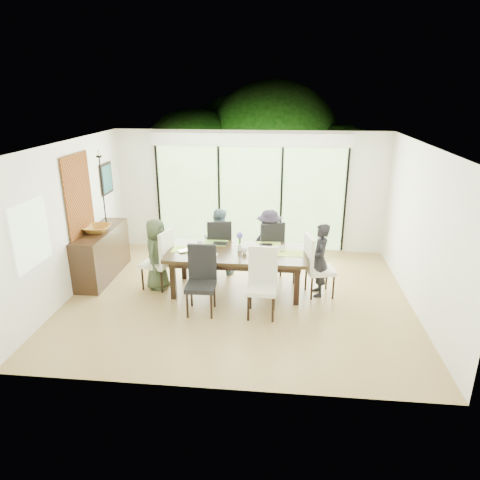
# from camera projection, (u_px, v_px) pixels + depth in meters

# --- Properties ---
(floor) EXTENTS (6.00, 5.00, 0.01)m
(floor) POSITION_uv_depth(u_px,v_px,m) (239.00, 297.00, 7.68)
(floor) COLOR olive
(floor) RESTS_ON ground
(ceiling) EXTENTS (6.00, 5.00, 0.01)m
(ceiling) POSITION_uv_depth(u_px,v_px,m) (238.00, 144.00, 6.77)
(ceiling) COLOR white
(ceiling) RESTS_ON wall_back
(wall_back) EXTENTS (6.00, 0.02, 2.70)m
(wall_back) POSITION_uv_depth(u_px,v_px,m) (250.00, 192.00, 9.58)
(wall_back) COLOR white
(wall_back) RESTS_ON floor
(wall_front) EXTENTS (6.00, 0.02, 2.70)m
(wall_front) POSITION_uv_depth(u_px,v_px,m) (216.00, 292.00, 4.87)
(wall_front) COLOR beige
(wall_front) RESTS_ON floor
(wall_left) EXTENTS (0.02, 5.00, 2.70)m
(wall_left) POSITION_uv_depth(u_px,v_px,m) (69.00, 220.00, 7.51)
(wall_left) COLOR white
(wall_left) RESTS_ON floor
(wall_right) EXTENTS (0.02, 5.00, 2.70)m
(wall_right) POSITION_uv_depth(u_px,v_px,m) (423.00, 231.00, 6.94)
(wall_right) COLOR white
(wall_right) RESTS_ON floor
(glass_doors) EXTENTS (4.20, 0.02, 2.30)m
(glass_doors) POSITION_uv_depth(u_px,v_px,m) (250.00, 199.00, 9.59)
(glass_doors) COLOR #598C3F
(glass_doors) RESTS_ON wall_back
(blinds_header) EXTENTS (4.40, 0.06, 0.28)m
(blinds_header) POSITION_uv_depth(u_px,v_px,m) (250.00, 140.00, 9.15)
(blinds_header) COLOR white
(blinds_header) RESTS_ON wall_back
(mullion_a) EXTENTS (0.05, 0.04, 2.30)m
(mullion_a) POSITION_uv_depth(u_px,v_px,m) (159.00, 196.00, 9.78)
(mullion_a) COLOR black
(mullion_a) RESTS_ON wall_back
(mullion_b) EXTENTS (0.05, 0.04, 2.30)m
(mullion_b) POSITION_uv_depth(u_px,v_px,m) (219.00, 198.00, 9.65)
(mullion_b) COLOR black
(mullion_b) RESTS_ON wall_back
(mullion_c) EXTENTS (0.05, 0.04, 2.30)m
(mullion_c) POSITION_uv_depth(u_px,v_px,m) (281.00, 200.00, 9.52)
(mullion_c) COLOR black
(mullion_c) RESTS_ON wall_back
(mullion_d) EXTENTS (0.05, 0.04, 2.30)m
(mullion_d) POSITION_uv_depth(u_px,v_px,m) (345.00, 201.00, 9.38)
(mullion_d) COLOR black
(mullion_d) RESTS_ON wall_back
(side_window) EXTENTS (0.02, 0.90, 1.00)m
(side_window) POSITION_uv_depth(u_px,v_px,m) (31.00, 234.00, 6.34)
(side_window) COLOR #8CAD7F
(side_window) RESTS_ON wall_left
(deck) EXTENTS (6.00, 1.80, 0.10)m
(deck) POSITION_uv_depth(u_px,v_px,m) (253.00, 238.00, 10.88)
(deck) COLOR brown
(deck) RESTS_ON ground
(rail_top) EXTENTS (6.00, 0.08, 0.06)m
(rail_top) POSITION_uv_depth(u_px,v_px,m) (255.00, 207.00, 11.43)
(rail_top) COLOR #4F3A22
(rail_top) RESTS_ON deck
(foliage_left) EXTENTS (3.20, 3.20, 3.20)m
(foliage_left) POSITION_uv_depth(u_px,v_px,m) (195.00, 166.00, 12.24)
(foliage_left) COLOR #14380F
(foliage_left) RESTS_ON ground
(foliage_mid) EXTENTS (4.00, 4.00, 4.00)m
(foliage_mid) POSITION_uv_depth(u_px,v_px,m) (273.00, 151.00, 12.47)
(foliage_mid) COLOR #14380F
(foliage_mid) RESTS_ON ground
(foliage_right) EXTENTS (2.80, 2.80, 2.80)m
(foliage_right) POSITION_uv_depth(u_px,v_px,m) (337.00, 176.00, 11.73)
(foliage_right) COLOR #14380F
(foliage_right) RESTS_ON ground
(foliage_far) EXTENTS (3.60, 3.60, 3.60)m
(foliage_far) POSITION_uv_depth(u_px,v_px,m) (241.00, 154.00, 13.28)
(foliage_far) COLOR #14380F
(foliage_far) RESTS_ON ground
(table_top) EXTENTS (2.48, 1.14, 0.06)m
(table_top) POSITION_uv_depth(u_px,v_px,m) (237.00, 253.00, 7.68)
(table_top) COLOR black
(table_top) RESTS_ON floor
(table_apron) EXTENTS (2.28, 0.93, 0.10)m
(table_apron) POSITION_uv_depth(u_px,v_px,m) (237.00, 258.00, 7.71)
(table_apron) COLOR black
(table_apron) RESTS_ON floor
(table_leg_fl) EXTENTS (0.09, 0.09, 0.71)m
(table_leg_fl) POSITION_uv_depth(u_px,v_px,m) (173.00, 280.00, 7.51)
(table_leg_fl) COLOR black
(table_leg_fl) RESTS_ON floor
(table_leg_fr) EXTENTS (0.09, 0.09, 0.71)m
(table_leg_fr) POSITION_uv_depth(u_px,v_px,m) (297.00, 286.00, 7.30)
(table_leg_fr) COLOR black
(table_leg_fr) RESTS_ON floor
(table_leg_bl) EXTENTS (0.09, 0.09, 0.71)m
(table_leg_bl) POSITION_uv_depth(u_px,v_px,m) (184.00, 262.00, 8.32)
(table_leg_bl) COLOR black
(table_leg_bl) RESTS_ON floor
(table_leg_br) EXTENTS (0.09, 0.09, 0.71)m
(table_leg_br) POSITION_uv_depth(u_px,v_px,m) (296.00, 266.00, 8.11)
(table_leg_br) COLOR black
(table_leg_br) RESTS_ON floor
(chair_left_end) EXTENTS (0.57, 0.57, 1.14)m
(chair_left_end) POSITION_uv_depth(u_px,v_px,m) (156.00, 259.00, 7.88)
(chair_left_end) COLOR white
(chair_left_end) RESTS_ON floor
(chair_right_end) EXTENTS (0.57, 0.57, 1.14)m
(chair_right_end) POSITION_uv_depth(u_px,v_px,m) (321.00, 265.00, 7.60)
(chair_right_end) COLOR white
(chair_right_end) RESTS_ON floor
(chair_far_left) EXTENTS (0.56, 0.56, 1.14)m
(chair_far_left) POSITION_uv_depth(u_px,v_px,m) (219.00, 245.00, 8.58)
(chair_far_left) COLOR black
(chair_far_left) RESTS_ON floor
(chair_far_right) EXTENTS (0.60, 0.60, 1.14)m
(chair_far_right) POSITION_uv_depth(u_px,v_px,m) (269.00, 247.00, 8.48)
(chair_far_right) COLOR black
(chair_far_right) RESTS_ON floor
(chair_near_left) EXTENTS (0.49, 0.49, 1.14)m
(chair_near_left) POSITION_uv_depth(u_px,v_px,m) (201.00, 281.00, 6.97)
(chair_near_left) COLOR black
(chair_near_left) RESTS_ON floor
(chair_near_right) EXTENTS (0.48, 0.48, 1.14)m
(chair_near_right) POSITION_uv_depth(u_px,v_px,m) (262.00, 284.00, 6.88)
(chair_near_right) COLOR silver
(chair_near_right) RESTS_ON floor
(person_left_end) EXTENTS (0.46, 0.66, 1.33)m
(person_left_end) POSITION_uv_depth(u_px,v_px,m) (157.00, 254.00, 7.85)
(person_left_end) COLOR #38452E
(person_left_end) RESTS_ON floor
(person_right_end) EXTENTS (0.44, 0.65, 1.33)m
(person_right_end) POSITION_uv_depth(u_px,v_px,m) (320.00, 260.00, 7.57)
(person_right_end) COLOR black
(person_right_end) RESTS_ON floor
(person_far_left) EXTENTS (0.68, 0.49, 1.33)m
(person_far_left) POSITION_uv_depth(u_px,v_px,m) (219.00, 241.00, 8.53)
(person_far_left) COLOR slate
(person_far_left) RESTS_ON floor
(person_far_right) EXTENTS (0.69, 0.51, 1.33)m
(person_far_right) POSITION_uv_depth(u_px,v_px,m) (269.00, 242.00, 8.43)
(person_far_right) COLOR #261F2F
(person_far_right) RESTS_ON floor
(placemat_left) EXTENTS (0.46, 0.33, 0.01)m
(placemat_left) POSITION_uv_depth(u_px,v_px,m) (185.00, 249.00, 7.76)
(placemat_left) COLOR #90C044
(placemat_left) RESTS_ON table_top
(placemat_right) EXTENTS (0.46, 0.33, 0.01)m
(placemat_right) POSITION_uv_depth(u_px,v_px,m) (290.00, 253.00, 7.58)
(placemat_right) COLOR #99B842
(placemat_right) RESTS_ON table_top
(placemat_far_l) EXTENTS (0.46, 0.33, 0.01)m
(placemat_far_l) POSITION_uv_depth(u_px,v_px,m) (215.00, 243.00, 8.09)
(placemat_far_l) COLOR #80B841
(placemat_far_l) RESTS_ON table_top
(placemat_far_r) EXTENTS (0.46, 0.33, 0.01)m
(placemat_far_r) POSITION_uv_depth(u_px,v_px,m) (268.00, 245.00, 7.99)
(placemat_far_r) COLOR #A4C144
(placemat_far_r) RESTS_ON table_top
(placemat_paper) EXTENTS (0.46, 0.33, 0.01)m
(placemat_paper) POSITION_uv_depth(u_px,v_px,m) (204.00, 256.00, 7.44)
(placemat_paper) COLOR white
(placemat_paper) RESTS_ON table_top
(tablet_far_l) EXTENTS (0.27, 0.19, 0.01)m
(tablet_far_l) POSITION_uv_depth(u_px,v_px,m) (220.00, 243.00, 8.03)
(tablet_far_l) COLOR black
(tablet_far_l) RESTS_ON table_top
(tablet_far_r) EXTENTS (0.25, 0.18, 0.01)m
(tablet_far_r) POSITION_uv_depth(u_px,v_px,m) (265.00, 245.00, 7.95)
(tablet_far_r) COLOR black
(tablet_far_r) RESTS_ON table_top
(papers) EXTENTS (0.31, 0.23, 0.00)m
(papers) POSITION_uv_depth(u_px,v_px,m) (276.00, 254.00, 7.56)
(papers) COLOR white
(papers) RESTS_ON table_top
(platter_base) EXTENTS (0.27, 0.27, 0.02)m
(platter_base) POSITION_uv_depth(u_px,v_px,m) (203.00, 255.00, 7.44)
(platter_base) COLOR white
(platter_base) RESTS_ON table_top
(platter_snacks) EXTENTS (0.21, 0.21, 0.01)m
(platter_snacks) POSITION_uv_depth(u_px,v_px,m) (203.00, 254.00, 7.43)
(platter_snacks) COLOR orange
(platter_snacks) RESTS_ON table_top
(vase) EXTENTS (0.08, 0.08, 0.12)m
(vase) POSITION_uv_depth(u_px,v_px,m) (240.00, 247.00, 7.69)
(vase) COLOR silver
(vase) RESTS_ON table_top
(hyacinth_stems) EXTENTS (0.04, 0.04, 0.17)m
(hyacinth_stems) POSITION_uv_depth(u_px,v_px,m) (240.00, 241.00, 7.65)
(hyacinth_stems) COLOR #337226
(hyacinth_stems) RESTS_ON table_top
(hyacinth_blooms) EXTENTS (0.11, 0.11, 0.11)m
(hyacinth_blooms) POSITION_uv_depth(u_px,v_px,m) (240.00, 235.00, 7.61)
(hyacinth_blooms) COLOR #534EC3
(hyacinth_blooms) RESTS_ON table_top
(laptop) EXTENTS (0.40, 0.38, 0.03)m
(laptop) POSITION_uv_depth(u_px,v_px,m) (189.00, 251.00, 7.65)
(laptop) COLOR silver
(laptop) RESTS_ON table_top
(cup_a) EXTENTS (0.17, 0.17, 0.10)m
(cup_a) POSITION_uv_depth(u_px,v_px,m) (200.00, 245.00, 7.86)
(cup_a) COLOR white
(cup_a) RESTS_ON table_top
(cup_b) EXTENTS (0.15, 0.15, 0.10)m
(cup_b) POSITION_uv_depth(u_px,v_px,m) (245.00, 251.00, 7.55)
(cup_b) COLOR white
(cup_b) RESTS_ON table_top
(cup_c) EXTENTS (0.18, 0.18, 0.10)m
(cup_c) POSITION_uv_depth(u_px,v_px,m) (282.00, 248.00, 7.67)
(cup_c) COLOR white
(cup_c) RESTS_ON table_top
(book) EXTENTS (0.27, 0.29, 0.02)m
(book) POSITION_uv_depth(u_px,v_px,m) (251.00, 250.00, 7.69)
(book) COLOR white
(book) RESTS_ON table_top
(sideboard) EXTENTS (0.48, 1.71, 0.96)m
(sideboard) POSITION_uv_depth(u_px,v_px,m) (102.00, 254.00, 8.37)
(sideboard) COLOR black
(sideboard) RESTS_ON floor
(bowl) EXTENTS (0.51, 0.51, 0.12)m
(bowl) POSITION_uv_depth(u_px,v_px,m) (97.00, 229.00, 8.10)
(bowl) COLOR #956220
(bowl) RESTS_ON sideboard
(candlestick_base) EXTENTS (0.11, 0.11, 0.04)m
(candlestick_base) POSITION_uv_depth(u_px,v_px,m) (106.00, 224.00, 8.53)
(candlestick_base) COLOR black
(candlestick_base) RESTS_ON sideboard
(candlestick_shaft) EXTENTS (0.03, 0.03, 1.34)m
(candlestick_shaft) POSITION_uv_depth(u_px,v_px,m) (103.00, 191.00, 8.30)
(candlestick_shaft) COLOR black
(candlestick_shaft) RESTS_ON sideboard
(candlestick_pan) EXTENTS (0.11, 0.11, 0.03)m
(candlestick_pan) POSITION_uv_depth(u_px,v_px,m) (99.00, 156.00, 8.08)
(candlestick_pan) COLOR black
(candlestick_pan) RESTS_ON sideboard
(candle) EXTENTS (0.04, 0.04, 0.11)m
(candle) POSITION_uv_depth(u_px,v_px,m) (99.00, 153.00, 8.06)
(candle) COLOR silver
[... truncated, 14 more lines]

